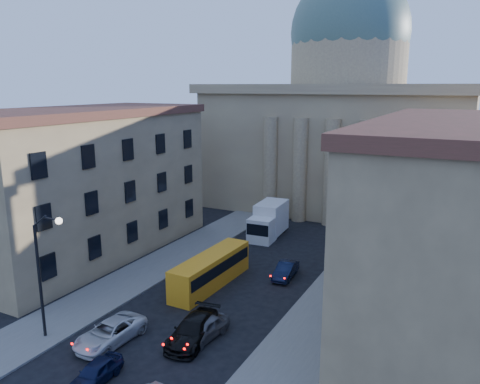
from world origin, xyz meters
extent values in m
cube|color=#605D58|center=(-8.50, 18.00, 0.07)|extent=(5.00, 60.00, 0.15)
cube|color=#605D58|center=(8.50, 18.00, 0.07)|extent=(5.00, 60.00, 0.15)
cube|color=#877053|center=(0.00, 56.00, 8.00)|extent=(34.00, 26.00, 16.00)
cube|color=#877053|center=(0.00, 56.00, 16.40)|extent=(35.50, 27.50, 1.20)
cylinder|color=#877053|center=(0.00, 56.00, 20.00)|extent=(16.00, 16.00, 8.00)
sphere|color=#4E6A5D|center=(0.00, 56.00, 24.00)|extent=(16.40, 16.40, 16.40)
cube|color=#877053|center=(-21.00, 54.00, 5.50)|extent=(13.00, 13.00, 11.00)
cone|color=#533323|center=(-21.00, 54.00, 13.00)|extent=(26.02, 26.02, 4.00)
cylinder|color=#877053|center=(-6.00, 42.80, 6.50)|extent=(1.80, 1.80, 13.00)
cylinder|color=#877053|center=(-2.00, 42.80, 6.50)|extent=(1.80, 1.80, 13.00)
cylinder|color=#877053|center=(2.00, 42.80, 6.50)|extent=(1.80, 1.80, 13.00)
cylinder|color=#877053|center=(6.00, 42.80, 6.50)|extent=(1.80, 1.80, 13.00)
cube|color=tan|center=(-17.00, 22.00, 7.00)|extent=(11.00, 26.00, 14.00)
cube|color=#533323|center=(-17.00, 22.00, 14.30)|extent=(11.60, 26.60, 0.80)
cube|color=tan|center=(17.00, 22.00, 7.00)|extent=(11.00, 26.00, 14.00)
cube|color=#533323|center=(17.00, 22.00, 14.30)|extent=(11.60, 26.60, 0.80)
cylinder|color=black|center=(-7.50, 8.00, 4.00)|extent=(0.20, 0.20, 8.00)
cylinder|color=black|center=(-6.95, 8.00, 8.35)|extent=(1.30, 0.12, 0.96)
cylinder|color=black|center=(-5.95, 8.00, 8.65)|extent=(1.30, 0.12, 0.12)
sphere|color=white|center=(-5.20, 8.00, 8.60)|extent=(0.44, 0.44, 0.44)
imported|color=black|center=(-0.80, 5.82, 0.65)|extent=(1.82, 3.90, 1.29)
imported|color=silver|center=(-3.07, 9.53, 0.73)|extent=(2.67, 5.39, 1.47)
imported|color=black|center=(1.72, 12.25, 0.79)|extent=(2.92, 5.69, 1.58)
imported|color=#504F54|center=(2.23, 12.83, 0.72)|extent=(2.17, 4.38, 1.44)
imported|color=black|center=(3.30, 25.06, 0.67)|extent=(1.74, 4.19, 1.35)
cube|color=orange|center=(-1.79, 20.58, 1.36)|extent=(2.47, 9.74, 2.73)
cube|color=black|center=(-1.79, 20.58, 1.80)|extent=(2.51, 9.21, 0.97)
cylinder|color=black|center=(-2.77, 17.08, 0.44)|extent=(0.29, 0.89, 0.88)
cylinder|color=black|center=(-1.01, 17.03, 0.44)|extent=(0.29, 0.89, 0.88)
cylinder|color=black|center=(-2.57, 24.12, 0.44)|extent=(0.29, 0.89, 0.88)
cylinder|color=black|center=(-0.81, 24.07, 0.44)|extent=(0.29, 0.89, 0.88)
cube|color=silver|center=(-2.71, 33.09, 1.36)|extent=(2.78, 2.89, 2.72)
cube|color=black|center=(-2.63, 31.78, 1.70)|extent=(2.50, 0.30, 1.25)
cube|color=silver|center=(-2.92, 36.14, 1.99)|extent=(3.03, 4.93, 3.52)
cylinder|color=black|center=(-3.82, 32.56, 0.51)|extent=(0.38, 1.04, 1.02)
cylinder|color=black|center=(-1.55, 32.71, 0.51)|extent=(0.38, 1.04, 1.02)
cylinder|color=black|center=(-4.11, 37.09, 0.51)|extent=(0.38, 1.04, 1.02)
cylinder|color=black|center=(-1.85, 37.24, 0.51)|extent=(0.38, 1.04, 1.02)
camera|label=1|loc=(17.54, -11.67, 16.80)|focal=35.00mm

